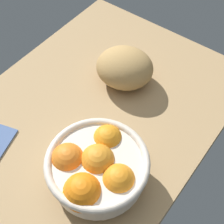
# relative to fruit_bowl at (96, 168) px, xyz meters

# --- Properties ---
(ground_plane) EXTENTS (0.75, 0.57, 0.03)m
(ground_plane) POSITION_rel_fruit_bowl_xyz_m (0.16, 0.13, -0.08)
(ground_plane) COLOR tan
(fruit_bowl) EXTENTS (0.21, 0.21, 0.11)m
(fruit_bowl) POSITION_rel_fruit_bowl_xyz_m (0.00, 0.00, 0.00)
(fruit_bowl) COLOR beige
(fruit_bowl) RESTS_ON ground
(bread_loaf) EXTENTS (0.18, 0.19, 0.10)m
(bread_loaf) POSITION_rel_fruit_bowl_xyz_m (0.28, 0.13, -0.01)
(bread_loaf) COLOR tan
(bread_loaf) RESTS_ON ground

